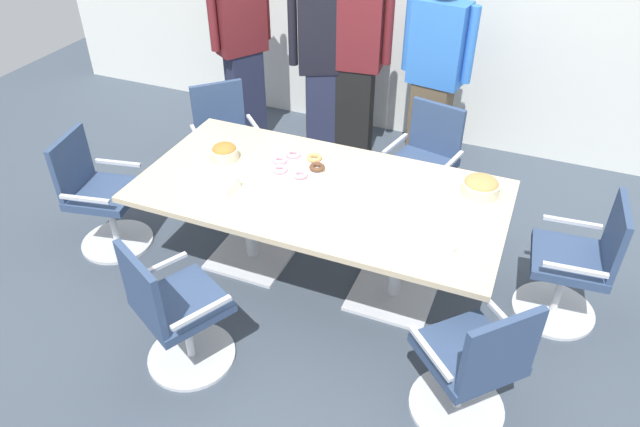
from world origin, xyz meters
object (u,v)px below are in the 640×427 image
(office_chair_5, at_px, (424,169))
(office_chair_0, at_px, (226,146))
(office_chair_4, at_px, (576,268))
(office_chair_1, at_px, (100,199))
(person_standing_2, at_px, (356,58))
(office_chair_3, at_px, (472,368))
(person_standing_1, at_px, (324,62))
(plate_stack, at_px, (437,243))
(conference_table, at_px, (320,204))
(office_chair_2, at_px, (175,315))
(person_standing_3, at_px, (435,73))
(person_standing_0, at_px, (242,42))
(snack_bowl_pretzels, at_px, (224,152))
(donut_platter, at_px, (298,165))
(napkin_pile, at_px, (221,186))
(snack_bowl_cookies, at_px, (481,185))

(office_chair_5, bearing_deg, office_chair_0, 22.42)
(office_chair_0, relative_size, office_chair_4, 1.00)
(office_chair_1, xyz_separation_m, person_standing_2, (1.28, 2.00, 0.55))
(office_chair_0, distance_m, office_chair_5, 1.67)
(person_standing_2, bearing_deg, office_chair_3, 115.58)
(office_chair_1, bearing_deg, person_standing_1, 141.36)
(office_chair_0, height_order, plate_stack, office_chair_0)
(plate_stack, bearing_deg, conference_table, 161.14)
(office_chair_4, distance_m, plate_stack, 1.04)
(office_chair_5, height_order, person_standing_1, person_standing_1)
(office_chair_2, height_order, office_chair_5, same)
(office_chair_3, relative_size, person_standing_3, 0.50)
(conference_table, relative_size, person_standing_0, 1.27)
(conference_table, xyz_separation_m, office_chair_1, (-1.65, -0.27, -0.22))
(plate_stack, bearing_deg, office_chair_2, -149.60)
(office_chair_1, xyz_separation_m, plate_stack, (2.49, -0.02, 0.36))
(office_chair_4, distance_m, snack_bowl_pretzels, 2.46)
(office_chair_0, relative_size, office_chair_2, 1.00)
(office_chair_0, distance_m, person_standing_3, 1.86)
(office_chair_0, height_order, person_standing_3, person_standing_3)
(person_standing_3, bearing_deg, donut_platter, 78.20)
(conference_table, distance_m, office_chair_5, 1.18)
(office_chair_4, bearing_deg, person_standing_2, 49.10)
(office_chair_3, xyz_separation_m, person_standing_1, (-1.84, 2.45, 0.50))
(snack_bowl_pretzels, height_order, donut_platter, snack_bowl_pretzels)
(person_standing_2, height_order, person_standing_3, person_standing_2)
(person_standing_1, relative_size, donut_platter, 4.51)
(conference_table, relative_size, office_chair_5, 2.64)
(person_standing_1, relative_size, person_standing_2, 0.95)
(person_standing_2, distance_m, plate_stack, 2.37)
(office_chair_5, bearing_deg, plate_stack, 118.86)
(office_chair_3, bearing_deg, napkin_pile, 117.75)
(snack_bowl_pretzels, bearing_deg, person_standing_3, 55.26)
(person_standing_3, xyz_separation_m, snack_bowl_pretzels, (-1.10, -1.59, -0.14))
(person_standing_0, bearing_deg, office_chair_2, 52.21)
(office_chair_3, bearing_deg, office_chair_5, 65.63)
(conference_table, bearing_deg, snack_bowl_cookies, 20.10)
(office_chair_4, xyz_separation_m, office_chair_5, (-1.19, 0.80, 0.00))
(office_chair_0, distance_m, person_standing_1, 1.14)
(office_chair_3, xyz_separation_m, snack_bowl_pretzels, (-1.96, 0.89, 0.40))
(office_chair_5, bearing_deg, office_chair_4, 159.19)
(person_standing_1, bearing_deg, office_chair_5, 126.15)
(person_standing_0, bearing_deg, conference_table, 73.80)
(office_chair_5, bearing_deg, office_chair_2, 79.33)
(person_standing_0, bearing_deg, person_standing_3, 124.02)
(office_chair_1, height_order, person_standing_2, person_standing_2)
(office_chair_2, distance_m, office_chair_5, 2.32)
(office_chair_0, xyz_separation_m, office_chair_4, (2.84, -0.53, 0.00))
(office_chair_5, xyz_separation_m, snack_bowl_cookies, (0.52, -0.71, 0.40))
(plate_stack, bearing_deg, snack_bowl_pretzels, 166.50)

